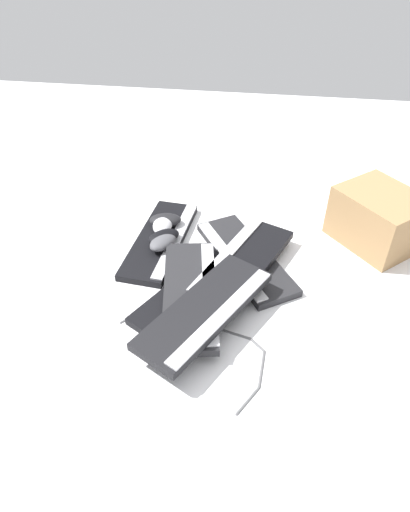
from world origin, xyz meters
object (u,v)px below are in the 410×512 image
at_px(keyboard_2, 161,240).
at_px(keyboard_3, 191,293).
at_px(mouse_1, 163,241).
at_px(keyboard_5, 206,309).
at_px(mouse_3, 165,220).
at_px(keyboard_0, 197,290).
at_px(keyboard_4, 242,262).
at_px(mouse_0, 164,237).
at_px(mouse_2, 163,224).
at_px(cardboard_box, 379,218).
at_px(keyboard_1, 244,258).

xyz_separation_m(keyboard_2, keyboard_3, (0.27, 0.15, 0.03)).
distance_m(keyboard_2, mouse_1, 0.07).
distance_m(keyboard_5, mouse_3, 0.48).
relative_size(keyboard_0, keyboard_4, 0.98).
distance_m(keyboard_4, mouse_0, 0.28).
bearing_deg(mouse_2, keyboard_5, -154.23).
bearing_deg(keyboard_3, mouse_0, -151.49).
relative_size(keyboard_4, keyboard_5, 1.01).
bearing_deg(mouse_2, cardboard_box, -85.48).
bearing_deg(keyboard_2, keyboard_3, 28.92).
bearing_deg(mouse_2, keyboard_0, -150.89).
height_order(keyboard_5, mouse_1, keyboard_5).
relative_size(mouse_1, mouse_2, 1.00).
distance_m(keyboard_5, mouse_1, 0.36).
distance_m(keyboard_2, cardboard_box, 0.73).
relative_size(keyboard_2, mouse_1, 4.11).
xyz_separation_m(keyboard_2, mouse_2, (-0.04, -0.00, 0.04)).
distance_m(keyboard_4, mouse_1, 0.27).
bearing_deg(mouse_1, keyboard_3, -122.86).
xyz_separation_m(keyboard_4, mouse_3, (-0.18, -0.28, 0.01)).
distance_m(keyboard_2, mouse_2, 0.06).
distance_m(mouse_3, cardboard_box, 0.72).
xyz_separation_m(keyboard_2, keyboard_5, (0.36, 0.21, 0.06)).
relative_size(keyboard_0, keyboard_5, 1.00).
bearing_deg(keyboard_2, keyboard_0, 34.99).
bearing_deg(mouse_1, keyboard_5, -122.12).
height_order(keyboard_4, cardboard_box, cardboard_box).
height_order(mouse_0, mouse_1, same).
relative_size(keyboard_4, mouse_1, 4.21).
bearing_deg(keyboard_0, keyboard_4, 132.41).
xyz_separation_m(mouse_2, cardboard_box, (-0.08, 0.72, 0.04)).
bearing_deg(keyboard_1, keyboard_3, -32.46).
bearing_deg(cardboard_box, keyboard_0, -58.18).
height_order(keyboard_0, keyboard_3, keyboard_3).
relative_size(keyboard_3, mouse_1, 4.17).
xyz_separation_m(mouse_0, cardboard_box, (-0.15, 0.70, 0.04)).
bearing_deg(mouse_1, keyboard_4, -76.27).
distance_m(keyboard_1, cardboard_box, 0.47).
distance_m(mouse_1, cardboard_box, 0.72).
xyz_separation_m(keyboard_4, mouse_1, (-0.06, -0.26, 0.01)).
xyz_separation_m(keyboard_1, keyboard_4, (0.06, -0.00, 0.03)).
height_order(keyboard_1, keyboard_2, same).
bearing_deg(mouse_2, keyboard_1, -109.73).
distance_m(mouse_0, mouse_2, 0.07).
distance_m(keyboard_0, keyboard_2, 0.28).
bearing_deg(keyboard_1, keyboard_2, -100.41).
xyz_separation_m(keyboard_1, keyboard_2, (-0.05, -0.29, 0.00)).
xyz_separation_m(keyboard_3, cardboard_box, (-0.39, 0.57, 0.05)).
distance_m(keyboard_3, mouse_1, 0.25).
bearing_deg(keyboard_4, keyboard_1, 176.33).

